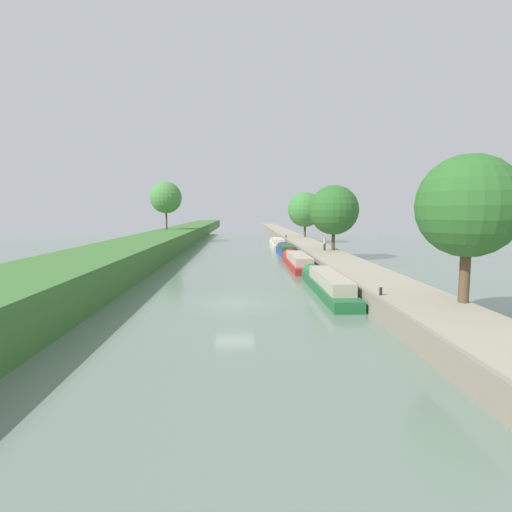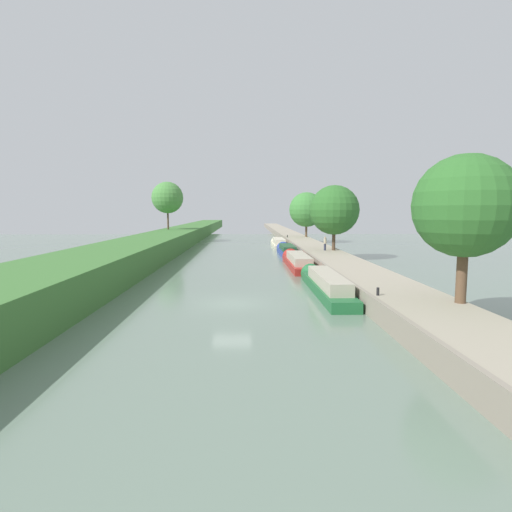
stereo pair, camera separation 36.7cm
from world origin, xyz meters
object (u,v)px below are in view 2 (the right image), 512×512
object	(u,v)px
mooring_bollard_near	(378,291)
person_walking	(325,243)
narrowboat_blue	(286,250)
mooring_bollard_far	(287,236)
narrowboat_cream	(278,243)
narrowboat_green	(325,283)
narrowboat_red	(297,261)

from	to	relation	value
mooring_bollard_near	person_walking	bearing A→B (deg)	85.48
narrowboat_blue	mooring_bollard_far	size ratio (longest dim) A/B	25.09
narrowboat_cream	mooring_bollard_near	bearing A→B (deg)	-87.52
narrowboat_cream	mooring_bollard_far	distance (m)	5.20
narrowboat_cream	mooring_bollard_far	xyz separation A→B (m)	(2.00, 4.72, 0.86)
narrowboat_green	narrowboat_blue	size ratio (longest dim) A/B	1.20
narrowboat_green	narrowboat_red	world-z (taller)	narrowboat_green
person_walking	narrowboat_cream	bearing A→B (deg)	101.78
person_walking	narrowboat_red	bearing A→B (deg)	-126.45
narrowboat_blue	person_walking	xyz separation A→B (m)	(3.94, -7.28, 1.52)
narrowboat_green	narrowboat_blue	distance (m)	26.82
narrowboat_red	mooring_bollard_near	bearing A→B (deg)	-84.69
mooring_bollard_near	narrowboat_cream	bearing A→B (deg)	92.48
narrowboat_cream	mooring_bollard_far	world-z (taller)	mooring_bollard_far
narrowboat_cream	person_walking	world-z (taller)	person_walking
narrowboat_green	mooring_bollard_far	world-z (taller)	mooring_bollard_far
person_walking	mooring_bollard_far	bearing A→B (deg)	94.93
narrowboat_blue	narrowboat_cream	size ratio (longest dim) A/B	1.00
mooring_bollard_far	narrowboat_red	bearing A→B (deg)	-93.75
person_walking	mooring_bollard_near	xyz separation A→B (m)	(-2.10, -26.58, -0.65)
narrowboat_green	mooring_bollard_near	bearing A→B (deg)	-76.88
narrowboat_green	narrowboat_red	distance (m)	14.04
narrowboat_red	mooring_bollard_near	world-z (taller)	mooring_bollard_near
narrowboat_green	narrowboat_blue	bearing A→B (deg)	90.43
narrowboat_cream	mooring_bollard_near	size ratio (longest dim) A/B	25.10
narrowboat_red	mooring_bollard_far	world-z (taller)	mooring_bollard_far
narrowboat_red	mooring_bollard_near	distance (m)	21.19
mooring_bollard_near	narrowboat_green	bearing A→B (deg)	103.12
narrowboat_red	narrowboat_cream	xyz separation A→B (m)	(-0.04, 25.15, -0.03)
narrowboat_red	narrowboat_green	bearing A→B (deg)	-88.70
narrowboat_green	narrowboat_blue	world-z (taller)	narrowboat_green
narrowboat_red	narrowboat_cream	distance (m)	25.15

